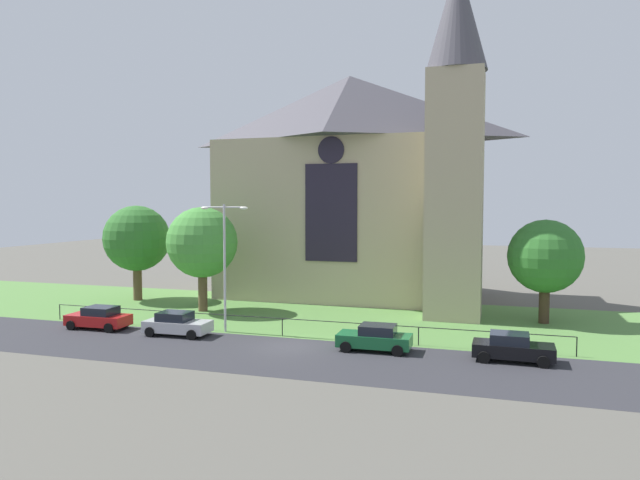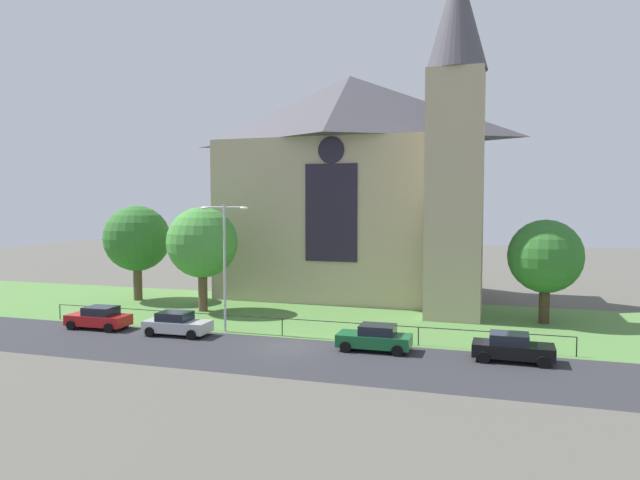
# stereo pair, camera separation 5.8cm
# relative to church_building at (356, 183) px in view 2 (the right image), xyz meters

# --- Properties ---
(ground) EXTENTS (160.00, 160.00, 0.00)m
(ground) POSITION_rel_church_building_xyz_m (0.60, -9.15, -10.27)
(ground) COLOR #56544C
(road_asphalt) EXTENTS (120.00, 8.00, 0.01)m
(road_asphalt) POSITION_rel_church_building_xyz_m (0.60, -21.15, -10.27)
(road_asphalt) COLOR #2D2D33
(road_asphalt) RESTS_ON ground
(grass_verge) EXTENTS (120.00, 20.00, 0.01)m
(grass_verge) POSITION_rel_church_building_xyz_m (0.60, -11.15, -10.27)
(grass_verge) COLOR #517F3D
(grass_verge) RESTS_ON ground
(church_building) EXTENTS (23.20, 16.20, 26.00)m
(church_building) POSITION_rel_church_building_xyz_m (0.00, 0.00, 0.00)
(church_building) COLOR tan
(church_building) RESTS_ON ground
(iron_railing) EXTENTS (34.76, 0.07, 1.13)m
(iron_railing) POSITION_rel_church_building_xyz_m (-0.77, -16.65, -9.29)
(iron_railing) COLOR black
(iron_railing) RESTS_ON ground
(tree_right_far) EXTENTS (5.16, 5.16, 7.34)m
(tree_right_far) POSITION_rel_church_building_xyz_m (15.53, -7.54, -5.55)
(tree_right_far) COLOR #423021
(tree_right_far) RESTS_ON ground
(tree_left_far) EXTENTS (5.72, 5.72, 8.29)m
(tree_left_far) POSITION_rel_church_building_xyz_m (-17.80, -7.59, -4.88)
(tree_left_far) COLOR brown
(tree_left_far) RESTS_ON ground
(tree_left_near) EXTENTS (5.53, 5.53, 8.19)m
(tree_left_near) POSITION_rel_church_building_xyz_m (-9.79, -10.55, -4.89)
(tree_left_near) COLOR brown
(tree_left_near) RESTS_ON ground
(streetlamp_near) EXTENTS (3.37, 0.26, 8.41)m
(streetlamp_near) POSITION_rel_church_building_xyz_m (-4.75, -16.75, -4.94)
(streetlamp_near) COLOR #B2B2B7
(streetlamp_near) RESTS_ON ground
(parked_car_red) EXTENTS (4.23, 2.09, 1.51)m
(parked_car_red) POSITION_rel_church_building_xyz_m (-13.34, -18.41, -9.53)
(parked_car_red) COLOR #B21919
(parked_car_red) RESTS_ON ground
(parked_car_silver) EXTENTS (4.24, 2.10, 1.51)m
(parked_car_silver) POSITION_rel_church_building_xyz_m (-7.24, -18.59, -9.53)
(parked_car_silver) COLOR #B7B7BC
(parked_car_silver) RESTS_ON ground
(parked_car_green) EXTENTS (4.22, 2.07, 1.51)m
(parked_car_green) POSITION_rel_church_building_xyz_m (5.68, -18.64, -9.53)
(parked_car_green) COLOR #196033
(parked_car_green) RESTS_ON ground
(parked_car_black) EXTENTS (4.23, 2.07, 1.51)m
(parked_car_black) POSITION_rel_church_building_xyz_m (13.15, -18.64, -9.53)
(parked_car_black) COLOR black
(parked_car_black) RESTS_ON ground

